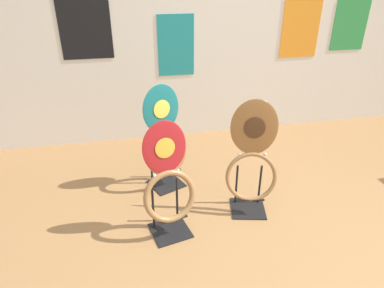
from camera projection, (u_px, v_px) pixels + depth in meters
name	position (u px, v px, depth m)	size (l,w,h in m)	color
ground_plane	(315.00, 264.00, 2.35)	(14.00, 14.00, 0.00)	#A37547
wall_back	(228.00, 20.00, 3.68)	(8.00, 0.07, 2.60)	silver
toilet_seat_display_crimson_swirl	(169.00, 188.00, 2.46)	(0.42, 0.33, 0.90)	black
toilet_seat_display_woodgrain	(252.00, 164.00, 2.68)	(0.43, 0.34, 0.96)	black
toilet_seat_display_teal_sax	(165.00, 143.00, 3.01)	(0.44, 0.37, 0.96)	black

